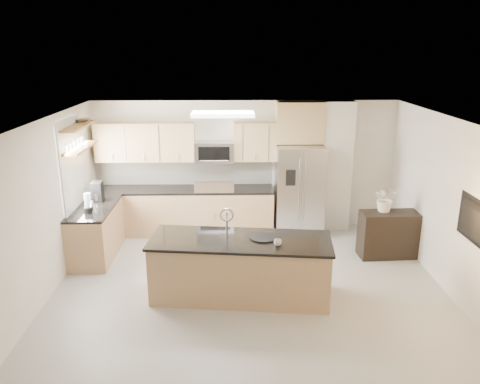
{
  "coord_description": "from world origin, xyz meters",
  "views": [
    {
      "loc": [
        -0.28,
        -5.91,
        3.58
      ],
      "look_at": [
        -0.13,
        1.3,
        1.35
      ],
      "focal_mm": 35.0,
      "sensor_mm": 36.0,
      "label": 1
    }
  ],
  "objects_px": {
    "platter": "(263,237)",
    "coffee_maker": "(97,192)",
    "range": "(215,210)",
    "island": "(240,268)",
    "blender": "(88,204)",
    "bowl": "(83,120)",
    "cup": "(278,242)",
    "television": "(472,224)",
    "kettle": "(92,205)",
    "microwave": "(214,152)",
    "flower_vase": "(386,192)",
    "refrigerator": "(299,190)",
    "credenza": "(389,234)"
  },
  "relations": [
    {
      "from": "platter",
      "to": "coffee_maker",
      "type": "height_order",
      "value": "coffee_maker"
    },
    {
      "from": "range",
      "to": "island",
      "type": "xyz_separation_m",
      "value": [
        0.45,
        -2.55,
        -0.01
      ]
    },
    {
      "from": "blender",
      "to": "bowl",
      "type": "bearing_deg",
      "value": 103.41
    },
    {
      "from": "cup",
      "to": "television",
      "type": "distance_m",
      "value": 2.59
    },
    {
      "from": "kettle",
      "to": "coffee_maker",
      "type": "height_order",
      "value": "coffee_maker"
    },
    {
      "from": "coffee_maker",
      "to": "television",
      "type": "height_order",
      "value": "television"
    },
    {
      "from": "microwave",
      "to": "television",
      "type": "distance_m",
      "value": 4.79
    },
    {
      "from": "microwave",
      "to": "kettle",
      "type": "height_order",
      "value": "microwave"
    },
    {
      "from": "microwave",
      "to": "flower_vase",
      "type": "xyz_separation_m",
      "value": [
        3.02,
        -1.26,
        -0.46
      ]
    },
    {
      "from": "bowl",
      "to": "refrigerator",
      "type": "bearing_deg",
      "value": 8.59
    },
    {
      "from": "bowl",
      "to": "flower_vase",
      "type": "xyz_separation_m",
      "value": [
        5.27,
        -0.5,
        -1.21
      ]
    },
    {
      "from": "island",
      "to": "television",
      "type": "distance_m",
      "value": 3.24
    },
    {
      "from": "television",
      "to": "microwave",
      "type": "bearing_deg",
      "value": 47.25
    },
    {
      "from": "credenza",
      "to": "platter",
      "type": "height_order",
      "value": "platter"
    },
    {
      "from": "credenza",
      "to": "bowl",
      "type": "distance_m",
      "value": 5.74
    },
    {
      "from": "range",
      "to": "island",
      "type": "height_order",
      "value": "island"
    },
    {
      "from": "range",
      "to": "cup",
      "type": "relative_size",
      "value": 10.28
    },
    {
      "from": "microwave",
      "to": "television",
      "type": "xyz_separation_m",
      "value": [
        3.51,
        -3.24,
        -0.28
      ]
    },
    {
      "from": "microwave",
      "to": "television",
      "type": "height_order",
      "value": "microwave"
    },
    {
      "from": "microwave",
      "to": "coffee_maker",
      "type": "relative_size",
      "value": 2.17
    },
    {
      "from": "microwave",
      "to": "refrigerator",
      "type": "relative_size",
      "value": 0.43
    },
    {
      "from": "range",
      "to": "microwave",
      "type": "relative_size",
      "value": 1.5
    },
    {
      "from": "island",
      "to": "cup",
      "type": "relative_size",
      "value": 24.6
    },
    {
      "from": "flower_vase",
      "to": "cup",
      "type": "bearing_deg",
      "value": -141.22
    },
    {
      "from": "cup",
      "to": "coffee_maker",
      "type": "distance_m",
      "value": 3.7
    },
    {
      "from": "range",
      "to": "blender",
      "type": "relative_size",
      "value": 3.33
    },
    {
      "from": "blender",
      "to": "flower_vase",
      "type": "relative_size",
      "value": 0.49
    },
    {
      "from": "blender",
      "to": "microwave",
      "type": "bearing_deg",
      "value": 35.78
    },
    {
      "from": "range",
      "to": "kettle",
      "type": "distance_m",
      "value": 2.48
    },
    {
      "from": "microwave",
      "to": "coffee_maker",
      "type": "distance_m",
      "value": 2.32
    },
    {
      "from": "kettle",
      "to": "cup",
      "type": "bearing_deg",
      "value": -26.02
    },
    {
      "from": "cup",
      "to": "television",
      "type": "bearing_deg",
      "value": -7.68
    },
    {
      "from": "flower_vase",
      "to": "blender",
      "type": "bearing_deg",
      "value": -177.36
    },
    {
      "from": "microwave",
      "to": "television",
      "type": "bearing_deg",
      "value": -42.75
    },
    {
      "from": "television",
      "to": "refrigerator",
      "type": "bearing_deg",
      "value": 31.04
    },
    {
      "from": "refrigerator",
      "to": "coffee_maker",
      "type": "distance_m",
      "value": 3.82
    },
    {
      "from": "refrigerator",
      "to": "television",
      "type": "height_order",
      "value": "refrigerator"
    },
    {
      "from": "credenza",
      "to": "coffee_maker",
      "type": "xyz_separation_m",
      "value": [
        -5.21,
        0.49,
        0.68
      ]
    },
    {
      "from": "credenza",
      "to": "bowl",
      "type": "bearing_deg",
      "value": 170.92
    },
    {
      "from": "refrigerator",
      "to": "kettle",
      "type": "height_order",
      "value": "refrigerator"
    },
    {
      "from": "refrigerator",
      "to": "flower_vase",
      "type": "distance_m",
      "value": 1.77
    },
    {
      "from": "island",
      "to": "bowl",
      "type": "xyz_separation_m",
      "value": [
        -2.7,
        1.91,
        1.92
      ]
    },
    {
      "from": "range",
      "to": "cup",
      "type": "height_order",
      "value": "range"
    },
    {
      "from": "cup",
      "to": "bowl",
      "type": "xyz_separation_m",
      "value": [
        -3.22,
        2.14,
        1.42
      ]
    },
    {
      "from": "coffee_maker",
      "to": "bowl",
      "type": "height_order",
      "value": "bowl"
    },
    {
      "from": "bowl",
      "to": "kettle",
      "type": "bearing_deg",
      "value": -71.63
    },
    {
      "from": "cup",
      "to": "blender",
      "type": "relative_size",
      "value": 0.32
    },
    {
      "from": "island",
      "to": "credenza",
      "type": "distance_m",
      "value": 2.99
    },
    {
      "from": "cup",
      "to": "kettle",
      "type": "height_order",
      "value": "kettle"
    },
    {
      "from": "microwave",
      "to": "refrigerator",
      "type": "distance_m",
      "value": 1.82
    }
  ]
}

